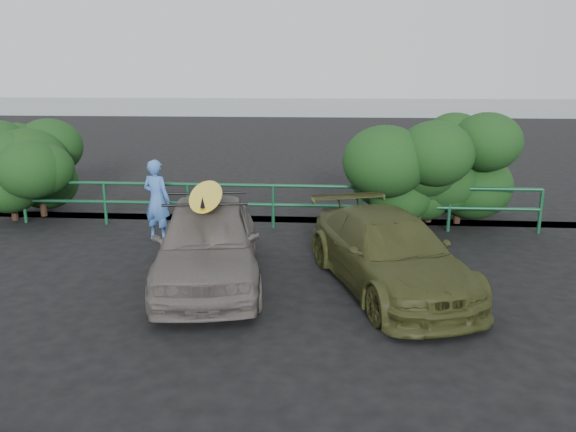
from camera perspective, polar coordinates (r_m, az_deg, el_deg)
name	(u,v)px	position (r m, az deg, el deg)	size (l,w,h in m)	color
ground	(172,315)	(8.63, -11.75, -9.85)	(80.00, 80.00, 0.00)	black
ocean	(313,105)	(67.68, 2.56, 11.23)	(200.00, 200.00, 0.00)	slate
guardrail	(230,205)	(13.10, -5.87, 1.09)	(14.00, 0.08, 1.04)	#14482C
shrub_left	(38,174)	(14.97, -24.09, 3.94)	(3.20, 2.40, 2.25)	#193F17
shrub_right	(447,175)	(13.51, 15.85, 3.99)	(3.20, 2.40, 2.41)	#193F17
sedan	(208,241)	(9.64, -8.15, -2.55)	(1.70, 4.23, 1.44)	#605A55
olive_vehicle	(389,252)	(9.43, 10.18, -3.67)	(1.73, 4.26, 1.24)	#383D1B
man	(157,200)	(12.29, -13.19, 1.59)	(0.64, 0.42, 1.74)	#3F70BF
roof_rack	(206,198)	(9.45, -8.31, 1.77)	(1.36, 0.95, 0.05)	black
surfboard	(206,195)	(9.44, -8.32, 2.14)	(0.54, 2.60, 0.08)	yellow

